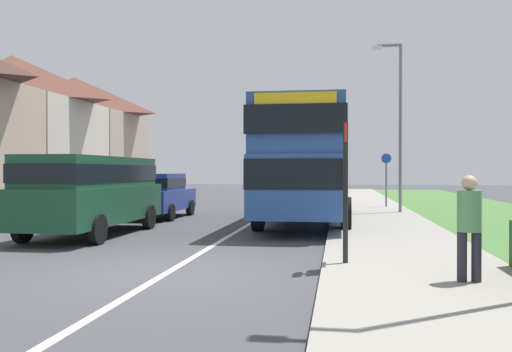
{
  "coord_description": "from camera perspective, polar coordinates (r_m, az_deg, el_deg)",
  "views": [
    {
      "loc": [
        2.89,
        -8.81,
        1.73
      ],
      "look_at": [
        0.73,
        5.2,
        1.6
      ],
      "focal_mm": 37.96,
      "sensor_mm": 36.0,
      "label": 1
    }
  ],
  "objects": [
    {
      "name": "cycle_route_sign",
      "position": [
        25.09,
        13.56,
        -0.17
      ],
      "size": [
        0.44,
        0.08,
        2.52
      ],
      "color": "slate",
      "rests_on": "ground_plane"
    },
    {
      "name": "parked_car_blue",
      "position": [
        20.24,
        -10.33,
        -1.83
      ],
      "size": [
        1.93,
        4.07,
        1.63
      ],
      "color": "navy",
      "rests_on": "ground_plane"
    },
    {
      "name": "parked_van_dark_green",
      "position": [
        15.19,
        -16.85,
        -1.26
      ],
      "size": [
        2.11,
        5.6,
        2.11
      ],
      "color": "#19472D",
      "rests_on": "ground_plane"
    },
    {
      "name": "pedestrian_at_stop",
      "position": [
        8.47,
        21.56,
        -4.63
      ],
      "size": [
        0.34,
        0.34,
        1.67
      ],
      "color": "#23232D",
      "rests_on": "ground_plane"
    },
    {
      "name": "street_lamp_mid",
      "position": [
        21.98,
        14.68,
        6.15
      ],
      "size": [
        1.14,
        0.2,
        6.7
      ],
      "color": "slate",
      "rests_on": "ground_plane"
    },
    {
      "name": "lane_marking_centre",
      "position": [
        17.15,
        -1.0,
        -5.25
      ],
      "size": [
        0.14,
        60.0,
        0.01
      ],
      "primitive_type": "cube",
      "color": "silver",
      "rests_on": "ground_plane"
    },
    {
      "name": "pavement_near_side",
      "position": [
        14.96,
        13.8,
        -5.9
      ],
      "size": [
        3.2,
        68.0,
        0.12
      ],
      "primitive_type": "cube",
      "color": "gray",
      "rests_on": "ground_plane"
    },
    {
      "name": "bus_stop_sign",
      "position": [
        9.6,
        9.41,
        -0.62
      ],
      "size": [
        0.09,
        0.52,
        2.6
      ],
      "color": "black",
      "rests_on": "ground_plane"
    },
    {
      "name": "house_terrace_far_side",
      "position": [
        28.91,
        -24.34,
        4.35
      ],
      "size": [
        7.27,
        18.63,
        7.36
      ],
      "color": "#C1A88E",
      "rests_on": "ground_plane"
    },
    {
      "name": "double_decker_bus",
      "position": [
        18.31,
        5.43,
        1.81
      ],
      "size": [
        2.8,
        10.44,
        3.7
      ],
      "color": "#284C93",
      "rests_on": "ground_plane"
    },
    {
      "name": "ground_plane",
      "position": [
        9.43,
        -9.38,
        -10.06
      ],
      "size": [
        120.0,
        120.0,
        0.0
      ],
      "primitive_type": "plane",
      "color": "#424247"
    }
  ]
}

